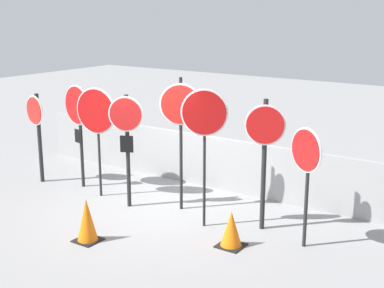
{
  "coord_description": "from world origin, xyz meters",
  "views": [
    {
      "loc": [
        6.24,
        -7.87,
        3.82
      ],
      "look_at": [
        0.82,
        0.0,
        1.4
      ],
      "focal_mm": 50.0,
      "sensor_mm": 36.0,
      "label": 1
    }
  ],
  "objects_px": {
    "stop_sign_6": "(265,143)",
    "traffic_cone_1": "(231,229)",
    "stop_sign_7": "(306,160)",
    "traffic_cone_0": "(87,220)",
    "stop_sign_4": "(180,115)",
    "stop_sign_1": "(78,115)",
    "stop_sign_2": "(96,115)",
    "stop_sign_3": "(127,130)",
    "stop_sign_0": "(37,123)",
    "stop_sign_5": "(204,121)"
  },
  "relations": [
    {
      "from": "stop_sign_6",
      "to": "traffic_cone_1",
      "type": "distance_m",
      "value": 1.58
    },
    {
      "from": "stop_sign_7",
      "to": "traffic_cone_0",
      "type": "relative_size",
      "value": 2.67
    },
    {
      "from": "stop_sign_6",
      "to": "stop_sign_4",
      "type": "bearing_deg",
      "value": 154.71
    },
    {
      "from": "stop_sign_1",
      "to": "stop_sign_2",
      "type": "bearing_deg",
      "value": -5.71
    },
    {
      "from": "stop_sign_4",
      "to": "stop_sign_3",
      "type": "bearing_deg",
      "value": 178.09
    },
    {
      "from": "traffic_cone_0",
      "to": "stop_sign_3",
      "type": "bearing_deg",
      "value": 106.91
    },
    {
      "from": "stop_sign_2",
      "to": "stop_sign_4",
      "type": "distance_m",
      "value": 1.89
    },
    {
      "from": "stop_sign_6",
      "to": "traffic_cone_1",
      "type": "relative_size",
      "value": 3.81
    },
    {
      "from": "stop_sign_1",
      "to": "stop_sign_4",
      "type": "bearing_deg",
      "value": 13.36
    },
    {
      "from": "stop_sign_0",
      "to": "stop_sign_2",
      "type": "height_order",
      "value": "stop_sign_2"
    },
    {
      "from": "stop_sign_5",
      "to": "stop_sign_2",
      "type": "bearing_deg",
      "value": 152.3
    },
    {
      "from": "stop_sign_1",
      "to": "traffic_cone_1",
      "type": "relative_size",
      "value": 3.68
    },
    {
      "from": "stop_sign_6",
      "to": "stop_sign_1",
      "type": "bearing_deg",
      "value": 155.86
    },
    {
      "from": "stop_sign_1",
      "to": "stop_sign_5",
      "type": "bearing_deg",
      "value": 4.99
    },
    {
      "from": "stop_sign_0",
      "to": "stop_sign_5",
      "type": "relative_size",
      "value": 0.8
    },
    {
      "from": "stop_sign_2",
      "to": "stop_sign_7",
      "type": "relative_size",
      "value": 1.14
    },
    {
      "from": "stop_sign_0",
      "to": "stop_sign_7",
      "type": "relative_size",
      "value": 1.0
    },
    {
      "from": "traffic_cone_0",
      "to": "stop_sign_6",
      "type": "bearing_deg",
      "value": 43.72
    },
    {
      "from": "stop_sign_3",
      "to": "stop_sign_4",
      "type": "relative_size",
      "value": 0.87
    },
    {
      "from": "stop_sign_2",
      "to": "stop_sign_3",
      "type": "distance_m",
      "value": 0.93
    },
    {
      "from": "stop_sign_3",
      "to": "traffic_cone_0",
      "type": "distance_m",
      "value": 2.06
    },
    {
      "from": "stop_sign_1",
      "to": "stop_sign_2",
      "type": "distance_m",
      "value": 0.81
    },
    {
      "from": "stop_sign_3",
      "to": "traffic_cone_1",
      "type": "distance_m",
      "value": 2.92
    },
    {
      "from": "stop_sign_3",
      "to": "traffic_cone_1",
      "type": "height_order",
      "value": "stop_sign_3"
    },
    {
      "from": "stop_sign_2",
      "to": "stop_sign_6",
      "type": "distance_m",
      "value": 3.63
    },
    {
      "from": "stop_sign_3",
      "to": "stop_sign_7",
      "type": "xyz_separation_m",
      "value": [
        3.58,
        0.22,
        -0.06
      ]
    },
    {
      "from": "traffic_cone_0",
      "to": "stop_sign_2",
      "type": "bearing_deg",
      "value": 128.98
    },
    {
      "from": "stop_sign_7",
      "to": "stop_sign_4",
      "type": "bearing_deg",
      "value": -156.51
    },
    {
      "from": "traffic_cone_0",
      "to": "traffic_cone_1",
      "type": "xyz_separation_m",
      "value": [
        2.11,
        1.19,
        -0.07
      ]
    },
    {
      "from": "stop_sign_2",
      "to": "stop_sign_6",
      "type": "bearing_deg",
      "value": -1.38
    },
    {
      "from": "stop_sign_3",
      "to": "traffic_cone_1",
      "type": "bearing_deg",
      "value": -34.35
    },
    {
      "from": "stop_sign_1",
      "to": "traffic_cone_1",
      "type": "xyz_separation_m",
      "value": [
        4.28,
        -0.76,
        -1.32
      ]
    },
    {
      "from": "stop_sign_0",
      "to": "stop_sign_6",
      "type": "distance_m",
      "value": 5.42
    },
    {
      "from": "stop_sign_5",
      "to": "traffic_cone_1",
      "type": "relative_size",
      "value": 4.08
    },
    {
      "from": "stop_sign_4",
      "to": "stop_sign_0",
      "type": "bearing_deg",
      "value": 157.93
    },
    {
      "from": "stop_sign_7",
      "to": "traffic_cone_1",
      "type": "bearing_deg",
      "value": -117.54
    },
    {
      "from": "stop_sign_5",
      "to": "stop_sign_1",
      "type": "bearing_deg",
      "value": 149.14
    },
    {
      "from": "stop_sign_7",
      "to": "traffic_cone_1",
      "type": "height_order",
      "value": "stop_sign_7"
    },
    {
      "from": "stop_sign_4",
      "to": "stop_sign_7",
      "type": "relative_size",
      "value": 1.28
    },
    {
      "from": "stop_sign_1",
      "to": "traffic_cone_0",
      "type": "bearing_deg",
      "value": -31.49
    },
    {
      "from": "stop_sign_2",
      "to": "stop_sign_5",
      "type": "height_order",
      "value": "stop_sign_5"
    },
    {
      "from": "traffic_cone_1",
      "to": "stop_sign_2",
      "type": "bearing_deg",
      "value": 171.28
    },
    {
      "from": "stop_sign_0",
      "to": "traffic_cone_1",
      "type": "relative_size",
      "value": 3.28
    },
    {
      "from": "stop_sign_0",
      "to": "stop_sign_1",
      "type": "xyz_separation_m",
      "value": [
        1.03,
        0.27,
        0.27
      ]
    },
    {
      "from": "stop_sign_1",
      "to": "stop_sign_6",
      "type": "distance_m",
      "value": 4.38
    },
    {
      "from": "stop_sign_2",
      "to": "stop_sign_1",
      "type": "bearing_deg",
      "value": 156.35
    },
    {
      "from": "stop_sign_4",
      "to": "stop_sign_5",
      "type": "xyz_separation_m",
      "value": [
        0.84,
        -0.47,
        0.06
      ]
    },
    {
      "from": "stop_sign_2",
      "to": "stop_sign_4",
      "type": "xyz_separation_m",
      "value": [
        1.85,
        0.35,
        0.16
      ]
    },
    {
      "from": "stop_sign_5",
      "to": "traffic_cone_0",
      "type": "xyz_separation_m",
      "value": [
        -1.29,
        -1.62,
        -1.57
      ]
    },
    {
      "from": "stop_sign_6",
      "to": "stop_sign_3",
      "type": "bearing_deg",
      "value": 164.21
    }
  ]
}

